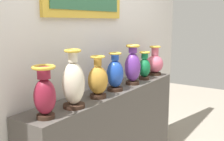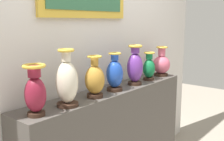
# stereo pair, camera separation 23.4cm
# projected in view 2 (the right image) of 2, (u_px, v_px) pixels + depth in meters

# --- Properties ---
(back_wall) EXTENTS (3.58, 0.14, 3.12)m
(back_wall) POSITION_uv_depth(u_px,v_px,m) (93.00, 26.00, 2.41)
(back_wall) COLOR silver
(back_wall) RESTS_ON ground_plane
(vase_burgundy) EXTENTS (0.15, 0.15, 0.33)m
(vase_burgundy) POSITION_uv_depth(u_px,v_px,m) (35.00, 91.00, 1.69)
(vase_burgundy) COLOR #382319
(vase_burgundy) RESTS_ON display_shelf
(vase_ivory) EXTENTS (0.16, 0.16, 0.41)m
(vase_ivory) POSITION_uv_depth(u_px,v_px,m) (67.00, 82.00, 1.88)
(vase_ivory) COLOR #382319
(vase_ivory) RESTS_ON display_shelf
(vase_ochre) EXTENTS (0.16, 0.16, 0.33)m
(vase_ochre) POSITION_uv_depth(u_px,v_px,m) (95.00, 80.00, 2.11)
(vase_ochre) COLOR #382319
(vase_ochre) RESTS_ON display_shelf
(vase_sapphire) EXTENTS (0.15, 0.15, 0.33)m
(vase_sapphire) POSITION_uv_depth(u_px,v_px,m) (115.00, 74.00, 2.32)
(vase_sapphire) COLOR #382319
(vase_sapphire) RESTS_ON display_shelf
(vase_violet) EXTENTS (0.15, 0.15, 0.38)m
(vase_violet) POSITION_uv_depth(u_px,v_px,m) (135.00, 66.00, 2.53)
(vase_violet) COLOR #382319
(vase_violet) RESTS_ON display_shelf
(vase_emerald) EXTENTS (0.12, 0.12, 0.29)m
(vase_emerald) POSITION_uv_depth(u_px,v_px,m) (149.00, 67.00, 2.74)
(vase_emerald) COLOR #382319
(vase_emerald) RESTS_ON display_shelf
(vase_rose) EXTENTS (0.19, 0.19, 0.32)m
(vase_rose) POSITION_uv_depth(u_px,v_px,m) (161.00, 64.00, 2.96)
(vase_rose) COLOR #382319
(vase_rose) RESTS_ON display_shelf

